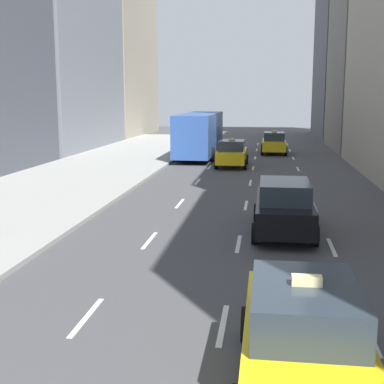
# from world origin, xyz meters

# --- Properties ---
(sidewalk_left) EXTENTS (8.00, 66.00, 0.15)m
(sidewalk_left) POSITION_xyz_m (-7.00, 27.00, 0.07)
(sidewalk_left) COLOR #9E9E99
(sidewalk_left) RESTS_ON ground
(lane_markings) EXTENTS (5.72, 56.00, 0.01)m
(lane_markings) POSITION_xyz_m (2.60, 23.00, 0.01)
(lane_markings) COLOR white
(lane_markings) RESTS_ON ground
(taxi_lead) EXTENTS (2.02, 4.40, 1.87)m
(taxi_lead) POSITION_xyz_m (1.20, 32.52, 0.88)
(taxi_lead) COLOR yellow
(taxi_lead) RESTS_ON ground
(taxi_second) EXTENTS (2.02, 4.40, 1.87)m
(taxi_second) POSITION_xyz_m (4.00, 41.01, 0.88)
(taxi_second) COLOR yellow
(taxi_second) RESTS_ON ground
(taxi_third) EXTENTS (2.02, 4.40, 1.87)m
(taxi_third) POSITION_xyz_m (4.00, 5.89, 0.88)
(taxi_third) COLOR yellow
(taxi_third) RESTS_ON ground
(sedan_black_near) EXTENTS (2.02, 4.85, 1.78)m
(sedan_black_near) POSITION_xyz_m (4.00, 15.51, 0.91)
(sedan_black_near) COLOR black
(sedan_black_near) RESTS_ON ground
(city_bus) EXTENTS (2.80, 11.61, 3.25)m
(city_bus) POSITION_xyz_m (-1.61, 38.36, 1.79)
(city_bus) COLOR #2D519E
(city_bus) RESTS_ON ground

